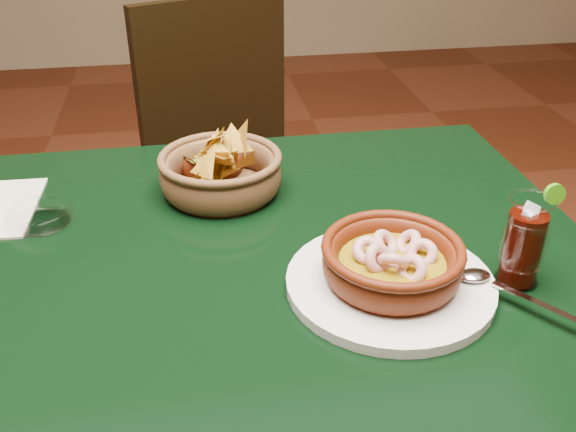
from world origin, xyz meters
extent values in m
cube|color=black|center=(0.00, 0.00, 0.73)|extent=(1.20, 0.80, 0.04)
cylinder|color=black|center=(0.54, 0.34, 0.35)|extent=(0.06, 0.06, 0.71)
cube|color=black|center=(0.16, 0.64, 0.47)|extent=(0.58, 0.58, 0.04)
cylinder|color=black|center=(0.07, 0.39, 0.23)|extent=(0.04, 0.04, 0.47)
cylinder|color=black|center=(0.41, 0.54, 0.23)|extent=(0.04, 0.04, 0.47)
cylinder|color=black|center=(-0.08, 0.74, 0.23)|extent=(0.04, 0.04, 0.47)
cylinder|color=black|center=(0.26, 0.89, 0.23)|extent=(0.04, 0.04, 0.47)
cube|color=black|center=(0.09, 0.82, 0.72)|extent=(0.39, 0.20, 0.46)
cylinder|color=silver|center=(0.26, -0.13, 0.76)|extent=(0.28, 0.28, 0.02)
cylinder|color=#451506|center=(0.26, -0.13, 0.77)|extent=(0.16, 0.16, 0.01)
torus|color=#451506|center=(0.26, -0.13, 0.79)|extent=(0.21, 0.21, 0.04)
torus|color=#451506|center=(0.26, -0.13, 0.81)|extent=(0.19, 0.19, 0.01)
cylinder|color=#765E0A|center=(0.26, -0.13, 0.79)|extent=(0.14, 0.14, 0.01)
torus|color=#D49E95|center=(0.30, -0.13, 0.80)|extent=(0.05, 0.06, 0.04)
torus|color=#D49E95|center=(0.29, -0.10, 0.80)|extent=(0.04, 0.05, 0.04)
torus|color=#D49E95|center=(0.26, -0.10, 0.80)|extent=(0.06, 0.05, 0.05)
torus|color=#D49E95|center=(0.23, -0.12, 0.81)|extent=(0.05, 0.05, 0.04)
torus|color=#D49E95|center=(0.24, -0.14, 0.80)|extent=(0.06, 0.04, 0.06)
torus|color=#D49E95|center=(0.25, -0.15, 0.80)|extent=(0.06, 0.05, 0.05)
torus|color=#D49E95|center=(0.28, -0.16, 0.80)|extent=(0.05, 0.06, 0.05)
cube|color=silver|center=(0.42, -0.21, 0.77)|extent=(0.08, 0.10, 0.00)
ellipsoid|color=silver|center=(0.37, -0.15, 0.77)|extent=(0.04, 0.03, 0.01)
cylinder|color=brown|center=(0.06, 0.18, 0.75)|extent=(0.18, 0.18, 0.01)
torus|color=brown|center=(0.06, 0.18, 0.78)|extent=(0.24, 0.24, 0.06)
torus|color=brown|center=(0.06, 0.18, 0.81)|extent=(0.21, 0.21, 0.01)
cone|color=#B07D20|center=(0.08, 0.22, 0.80)|extent=(0.11, 0.04, 0.10)
cone|color=#B07D20|center=(0.06, 0.21, 0.79)|extent=(0.05, 0.07, 0.08)
cone|color=#B07D20|center=(0.02, 0.21, 0.79)|extent=(0.07, 0.10, 0.08)
cone|color=#B07D20|center=(0.10, 0.20, 0.84)|extent=(0.03, 0.09, 0.09)
cone|color=#B07D20|center=(0.06, 0.19, 0.79)|extent=(0.08, 0.05, 0.08)
cone|color=#B07D20|center=(0.05, 0.20, 0.80)|extent=(0.09, 0.06, 0.08)
cone|color=#B07D20|center=(0.03, 0.18, 0.78)|extent=(0.09, 0.11, 0.07)
cone|color=#B07D20|center=(0.10, 0.19, 0.80)|extent=(0.10, 0.08, 0.07)
cone|color=#B07D20|center=(0.03, 0.13, 0.83)|extent=(0.08, 0.10, 0.07)
cone|color=#B07D20|center=(0.05, 0.16, 0.78)|extent=(0.03, 0.10, 0.10)
cone|color=#B07D20|center=(0.01, 0.15, 0.79)|extent=(0.10, 0.08, 0.07)
cone|color=#B07D20|center=(0.06, 0.16, 0.82)|extent=(0.10, 0.08, 0.07)
cone|color=#B07D20|center=(0.06, 0.19, 0.81)|extent=(0.10, 0.08, 0.08)
cone|color=#B07D20|center=(0.05, 0.21, 0.83)|extent=(0.08, 0.08, 0.08)
cone|color=#B07D20|center=(0.07, 0.19, 0.81)|extent=(0.03, 0.10, 0.10)
cone|color=#B07D20|center=(0.05, 0.21, 0.84)|extent=(0.11, 0.10, 0.04)
cone|color=#B07D20|center=(0.06, 0.18, 0.78)|extent=(0.04, 0.08, 0.08)
cone|color=#B07D20|center=(0.08, 0.20, 0.83)|extent=(0.08, 0.07, 0.06)
cone|color=#B07D20|center=(0.05, 0.19, 0.79)|extent=(0.10, 0.05, 0.10)
cone|color=#B07D20|center=(0.04, 0.20, 0.82)|extent=(0.07, 0.10, 0.08)
cone|color=#B07D20|center=(0.06, 0.18, 0.81)|extent=(0.09, 0.06, 0.09)
cone|color=#B07D20|center=(0.05, 0.18, 0.83)|extent=(0.08, 0.08, 0.06)
cylinder|color=#451506|center=(0.05, 0.25, 0.75)|extent=(0.10, 0.10, 0.01)
torus|color=#451506|center=(0.05, 0.25, 0.77)|extent=(0.13, 0.13, 0.04)
cylinder|color=#2F5316|center=(0.05, 0.25, 0.78)|extent=(0.08, 0.08, 0.01)
sphere|color=#2F5316|center=(0.06, 0.27, 0.79)|extent=(0.02, 0.02, 0.02)
sphere|color=#2F5316|center=(0.06, 0.26, 0.79)|extent=(0.02, 0.02, 0.02)
sphere|color=#2F5316|center=(0.04, 0.24, 0.79)|extent=(0.02, 0.02, 0.02)
sphere|color=#2F5316|center=(0.03, 0.25, 0.79)|extent=(0.02, 0.02, 0.02)
sphere|color=#2F5316|center=(0.07, 0.24, 0.79)|extent=(0.02, 0.02, 0.02)
cylinder|color=white|center=(0.43, -0.14, 0.75)|extent=(0.06, 0.06, 0.01)
torus|color=white|center=(0.43, -0.14, 0.81)|extent=(0.13, 0.13, 0.07)
cylinder|color=black|center=(0.43, -0.14, 0.80)|extent=(0.05, 0.05, 0.10)
cube|color=silver|center=(0.44, -0.13, 0.86)|extent=(0.02, 0.02, 0.02)
cube|color=silver|center=(0.44, -0.14, 0.85)|extent=(0.02, 0.02, 0.02)
cube|color=silver|center=(0.44, -0.15, 0.84)|extent=(0.02, 0.02, 0.02)
cube|color=silver|center=(0.44, -0.14, 0.85)|extent=(0.02, 0.02, 0.02)
cube|color=silver|center=(0.44, -0.15, 0.84)|extent=(0.02, 0.02, 0.02)
cube|color=silver|center=(0.43, -0.14, 0.85)|extent=(0.02, 0.02, 0.02)
torus|color=white|center=(0.43, -0.14, 0.88)|extent=(0.06, 0.06, 0.00)
cylinder|color=#3A8A0F|center=(0.46, -0.14, 0.88)|extent=(0.03, 0.01, 0.03)
cylinder|color=white|center=(-0.23, 0.12, 0.75)|extent=(0.09, 0.09, 0.01)
torus|color=white|center=(-0.23, 0.12, 0.76)|extent=(0.11, 0.11, 0.03)
camera|label=1|loc=(0.01, -0.79, 1.27)|focal=40.00mm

